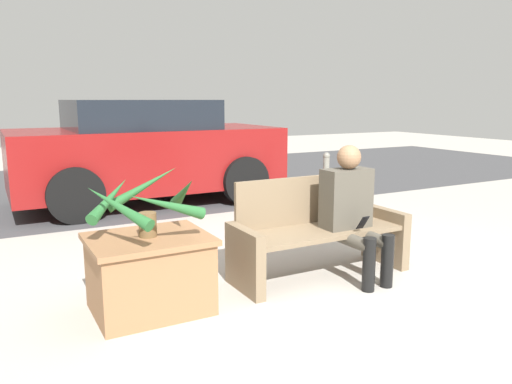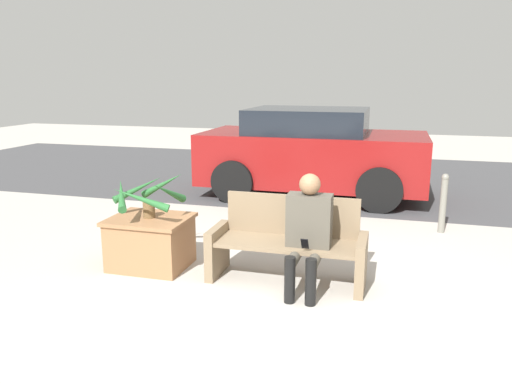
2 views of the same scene
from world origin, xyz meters
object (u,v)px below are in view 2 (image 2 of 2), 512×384
(person_seated, at_px, (308,228))
(planter_box, at_px, (151,240))
(bollard_post, at_px, (443,202))
(bench, at_px, (288,243))
(potted_plant, at_px, (147,194))
(parked_car, at_px, (312,152))

(person_seated, distance_m, planter_box, 1.80)
(person_seated, relative_size, bollard_post, 1.42)
(bench, distance_m, person_seated, 0.38)
(bollard_post, bearing_deg, potted_plant, -145.74)
(planter_box, bearing_deg, bollard_post, 34.36)
(bench, xyz_separation_m, bollard_post, (1.67, 2.13, 0.03))
(bench, relative_size, potted_plant, 1.87)
(person_seated, bearing_deg, bench, 141.26)
(parked_car, bearing_deg, bollard_post, -39.70)
(potted_plant, bearing_deg, parked_car, 73.59)
(planter_box, xyz_separation_m, potted_plant, (-0.02, -0.00, 0.53))
(person_seated, height_order, planter_box, person_seated)
(person_seated, relative_size, planter_box, 1.35)
(planter_box, relative_size, parked_car, 0.22)
(parked_car, distance_m, bollard_post, 2.71)
(bench, xyz_separation_m, potted_plant, (-1.55, -0.06, 0.44))
(person_seated, relative_size, potted_plant, 1.35)
(person_seated, bearing_deg, parked_car, 98.84)
(bench, bearing_deg, person_seated, -38.74)
(person_seated, distance_m, parked_car, 4.09)
(planter_box, distance_m, parked_car, 4.09)
(planter_box, distance_m, potted_plant, 0.53)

